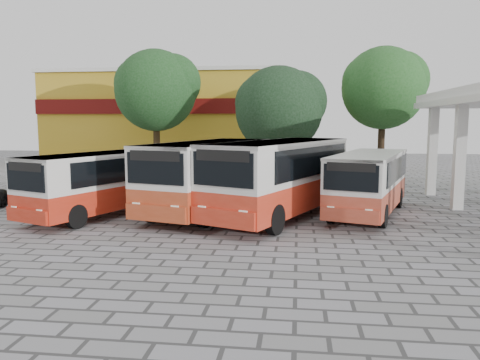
# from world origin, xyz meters

# --- Properties ---
(ground) EXTENTS (90.00, 90.00, 0.00)m
(ground) POSITION_xyz_m (0.00, 0.00, 0.00)
(ground) COLOR slate
(ground) RESTS_ON ground
(shophouse_block) EXTENTS (20.40, 10.40, 8.30)m
(shophouse_block) POSITION_xyz_m (-11.00, 25.99, 4.16)
(shophouse_block) COLOR #B68F1D
(shophouse_block) RESTS_ON ground
(bus_far_left) EXTENTS (4.80, 7.90, 2.66)m
(bus_far_left) POSITION_xyz_m (-7.57, 2.90, 1.54)
(bus_far_left) COLOR #B52510
(bus_far_left) RESTS_ON ground
(bus_centre_left) EXTENTS (4.80, 9.09, 3.10)m
(bus_centre_left) POSITION_xyz_m (-3.21, 4.11, 1.79)
(bus_centre_left) COLOR #AC3C1B
(bus_centre_left) RESTS_ON ground
(bus_centre_right) EXTENTS (5.99, 9.45, 3.18)m
(bus_centre_right) POSITION_xyz_m (-0.07, 3.37, 1.84)
(bus_centre_right) COLOR red
(bus_centre_right) RESTS_ON ground
(bus_far_right) EXTENTS (4.40, 7.79, 2.64)m
(bus_far_right) POSITION_xyz_m (3.66, 4.43, 1.53)
(bus_far_right) COLOR #AF3E27
(bus_far_right) RESTS_ON ground
(tree_left) EXTENTS (5.90, 5.62, 8.92)m
(tree_left) POSITION_xyz_m (-9.13, 15.98, 6.29)
(tree_left) COLOR #3E2D18
(tree_left) RESTS_ON ground
(tree_middle) EXTENTS (5.74, 5.46, 7.43)m
(tree_middle) POSITION_xyz_m (-0.54, 13.77, 4.88)
(tree_middle) COLOR #332317
(tree_middle) RESTS_ON ground
(tree_right) EXTENTS (5.56, 5.30, 8.77)m
(tree_right) POSITION_xyz_m (6.09, 15.65, 6.29)
(tree_right) COLOR #312315
(tree_right) RESTS_ON ground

